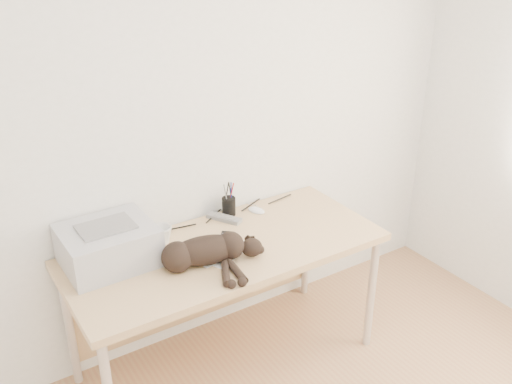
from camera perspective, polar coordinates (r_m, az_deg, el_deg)
wall_back at (r=2.93m, az=-6.83°, el=7.08°), size 3.50×0.00×3.50m
desk at (r=3.01m, az=-3.82°, el=-6.94°), size 1.60×0.70×0.74m
printer at (r=2.79m, az=-14.57°, el=-5.15°), size 0.43×0.37×0.20m
papers at (r=2.84m, az=-3.75°, el=-5.84°), size 0.35×0.29×0.01m
cat at (r=2.71m, az=-5.39°, el=-6.09°), size 0.65×0.40×0.15m
mug at (r=2.92m, az=-9.34°, el=-4.24°), size 0.14×0.14×0.09m
pen_cup at (r=3.15m, az=-2.74°, el=-1.40°), size 0.08×0.08×0.19m
remote_grey at (r=3.12m, az=-3.22°, el=-2.63°), size 0.15×0.20×0.02m
remote_black at (r=2.91m, az=-3.26°, el=-4.91°), size 0.15×0.16×0.02m
mouse at (r=3.20m, az=0.04°, el=-1.67°), size 0.10×0.12×0.03m
cable_tangle at (r=3.11m, az=-5.90°, el=-2.89°), size 1.36×0.07×0.01m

